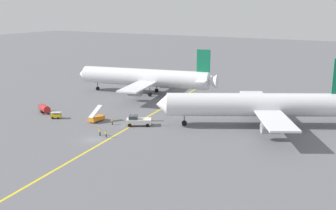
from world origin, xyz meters
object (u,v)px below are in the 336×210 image
at_px(gse_fuel_bowser_stubby, 44,108).
at_px(ground_crew_ramp_agent_by_cones, 100,132).
at_px(ground_crew_wing_walker_right, 106,134).
at_px(ground_crew_marshaller_foreground, 112,122).
at_px(airliner_at_gate_left, 145,78).
at_px(gse_baggage_cart_near_cluster, 56,115).
at_px(airliner_being_pushed, 258,105).
at_px(gse_stair_truck_yellow, 96,118).
at_px(pushback_tug, 138,121).

height_order(gse_fuel_bowser_stubby, ground_crew_ramp_agent_by_cones, gse_fuel_bowser_stubby).
xyz_separation_m(ground_crew_wing_walker_right, ground_crew_marshaller_foreground, (-4.71, 8.81, -0.07)).
bearing_deg(airliner_at_gate_left, gse_baggage_cart_near_cluster, -97.13).
bearing_deg(ground_crew_wing_walker_right, ground_crew_marshaller_foreground, 118.16).
bearing_deg(ground_crew_wing_walker_right, gse_baggage_cart_near_cluster, 163.49).
bearing_deg(airliner_being_pushed, gse_stair_truck_yellow, -157.11).
height_order(ground_crew_wing_walker_right, ground_crew_marshaller_foreground, ground_crew_wing_walker_right).
distance_m(pushback_tug, gse_stair_truck_yellow, 11.72).
distance_m(gse_baggage_cart_near_cluster, ground_crew_ramp_agent_by_cones, 20.28).
distance_m(gse_fuel_bowser_stubby, gse_baggage_cart_near_cluster, 7.46).
height_order(pushback_tug, gse_fuel_bowser_stubby, pushback_tug).
xyz_separation_m(pushback_tug, gse_baggage_cart_near_cluster, (-22.76, -5.05, -0.37)).
bearing_deg(gse_fuel_bowser_stubby, airliner_at_gate_left, 71.60).
xyz_separation_m(airliner_at_gate_left, gse_stair_truck_yellow, (6.52, -34.89, -4.51)).
bearing_deg(ground_crew_marshaller_foreground, airliner_being_pushed, 26.80).
bearing_deg(ground_crew_ramp_agent_by_cones, airliner_being_pushed, 39.95).
bearing_deg(gse_baggage_cart_near_cluster, gse_stair_truck_yellow, 14.48).
xyz_separation_m(pushback_tug, gse_stair_truck_yellow, (-11.52, -2.15, -0.21)).
distance_m(pushback_tug, gse_fuel_bowser_stubby, 29.86).
distance_m(airliner_at_gate_left, airliner_being_pushed, 48.27).
xyz_separation_m(airliner_at_gate_left, gse_fuel_bowser_stubby, (-11.73, -35.25, -4.20)).
height_order(airliner_at_gate_left, airliner_being_pushed, airliner_being_pushed).
relative_size(airliner_being_pushed, gse_baggage_cart_near_cluster, 14.81).
xyz_separation_m(airliner_at_gate_left, pushback_tug, (18.03, -32.74, -4.30)).
height_order(gse_baggage_cart_near_cluster, gse_stair_truck_yellow, gse_stair_truck_yellow).
height_order(gse_stair_truck_yellow, ground_crew_ramp_agent_by_cones, gse_stair_truck_yellow).
relative_size(gse_stair_truck_yellow, ground_crew_ramp_agent_by_cones, 2.69).
relative_size(gse_fuel_bowser_stubby, ground_crew_ramp_agent_by_cones, 2.98).
relative_size(ground_crew_wing_walker_right, ground_crew_ramp_agent_by_cones, 0.96).
relative_size(airliner_at_gate_left, airliner_being_pushed, 1.08).
xyz_separation_m(pushback_tug, ground_crew_marshaller_foreground, (-6.13, -2.57, -0.42)).
xyz_separation_m(ground_crew_marshaller_foreground, ground_crew_ramp_agent_by_cones, (2.72, -8.52, 0.11)).
relative_size(airliner_at_gate_left, ground_crew_ramp_agent_by_cones, 28.48).
bearing_deg(ground_crew_ramp_agent_by_cones, ground_crew_wing_walker_right, -8.09).
distance_m(gse_stair_truck_yellow, ground_crew_marshaller_foreground, 5.41).
relative_size(airliner_being_pushed, pushback_tug, 5.19).
bearing_deg(ground_crew_wing_walker_right, airliner_at_gate_left, 110.64).
distance_m(airliner_at_gate_left, pushback_tug, 37.62).
xyz_separation_m(gse_baggage_cart_near_cluster, ground_crew_ramp_agent_by_cones, (19.36, -6.04, 0.06)).
height_order(gse_stair_truck_yellow, ground_crew_wing_walker_right, gse_stair_truck_yellow).
height_order(gse_fuel_bowser_stubby, gse_baggage_cart_near_cluster, gse_fuel_bowser_stubby).
bearing_deg(gse_stair_truck_yellow, pushback_tug, 10.57).
xyz_separation_m(airliner_being_pushed, ground_crew_wing_walker_right, (-27.80, -25.23, -4.52)).
distance_m(airliner_being_pushed, gse_baggage_cart_near_cluster, 52.86).
bearing_deg(pushback_tug, ground_crew_wing_walker_right, -97.08).
xyz_separation_m(airliner_being_pushed, ground_crew_ramp_agent_by_cones, (-29.79, -24.95, -4.48)).
height_order(airliner_at_gate_left, ground_crew_wing_walker_right, airliner_at_gate_left).
bearing_deg(gse_stair_truck_yellow, ground_crew_marshaller_foreground, -4.49).
height_order(gse_fuel_bowser_stubby, ground_crew_marshaller_foreground, gse_fuel_bowser_stubby).
height_order(pushback_tug, gse_baggage_cart_near_cluster, pushback_tug).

